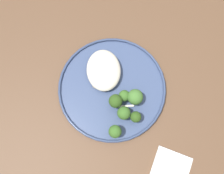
{
  "coord_description": "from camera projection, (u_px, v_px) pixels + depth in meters",
  "views": [
    {
      "loc": [
        0.2,
        -0.06,
        1.39
      ],
      "look_at": [
        0.03,
        -0.04,
        0.76
      ],
      "focal_mm": 39.67,
      "sensor_mm": 36.0,
      "label": 1
    }
  ],
  "objects": [
    {
      "name": "seared_scallop_half_hidden",
      "position": [
        103.0,
        78.0,
        0.66
      ],
      "size": [
        0.03,
        0.03,
        0.02
      ],
      "color": "beige",
      "rests_on": "dinner_plate"
    },
    {
      "name": "seared_scallop_on_noodles",
      "position": [
        96.0,
        84.0,
        0.66
      ],
      "size": [
        0.02,
        0.02,
        0.02
      ],
      "color": "beige",
      "rests_on": "dinner_plate"
    },
    {
      "name": "dinner_plate",
      "position": [
        112.0,
        88.0,
        0.67
      ],
      "size": [
        0.29,
        0.29,
        0.02
      ],
      "color": "#38476B",
      "rests_on": "wooden_dining_table"
    },
    {
      "name": "broccoli_floret_front_edge",
      "position": [
        116.0,
        101.0,
        0.62
      ],
      "size": [
        0.04,
        0.04,
        0.05
      ],
      "color": "#7A994C",
      "rests_on": "dinner_plate"
    },
    {
      "name": "broccoli_floret_center_pile",
      "position": [
        124.0,
        113.0,
        0.62
      ],
      "size": [
        0.03,
        0.03,
        0.05
      ],
      "color": "#89A356",
      "rests_on": "dinner_plate"
    },
    {
      "name": "broccoli_floret_tall_stalk",
      "position": [
        115.0,
        132.0,
        0.61
      ],
      "size": [
        0.03,
        0.03,
        0.05
      ],
      "color": "#7A994C",
      "rests_on": "dinner_plate"
    },
    {
      "name": "broccoli_floret_rear_charred",
      "position": [
        136.0,
        117.0,
        0.62
      ],
      "size": [
        0.03,
        0.03,
        0.04
      ],
      "color": "#89A356",
      "rests_on": "dinner_plate"
    },
    {
      "name": "wooden_dining_table",
      "position": [
        124.0,
        85.0,
        0.76
      ],
      "size": [
        1.4,
        1.0,
        0.74
      ],
      "color": "brown",
      "rests_on": "ground"
    },
    {
      "name": "broccoli_floret_split_head",
      "position": [
        135.0,
        97.0,
        0.63
      ],
      "size": [
        0.04,
        0.04,
        0.05
      ],
      "color": "#7A994C",
      "rests_on": "dinner_plate"
    },
    {
      "name": "noodle_bed",
      "position": [
        104.0,
        70.0,
        0.66
      ],
      "size": [
        0.12,
        0.09,
        0.04
      ],
      "color": "beige",
      "rests_on": "dinner_plate"
    },
    {
      "name": "seared_scallop_tiny_bay",
      "position": [
        110.0,
        77.0,
        0.66
      ],
      "size": [
        0.03,
        0.03,
        0.02
      ],
      "color": "#E5C689",
      "rests_on": "dinner_plate"
    },
    {
      "name": "onion_sliver_pale_crescent",
      "position": [
        122.0,
        96.0,
        0.66
      ],
      "size": [
        0.01,
        0.05,
        0.0
      ],
      "primitive_type": "cube",
      "rotation": [
        0.0,
        0.0,
        4.82
      ],
      "color": "silver",
      "rests_on": "dinner_plate"
    },
    {
      "name": "ground",
      "position": [
        119.0,
        116.0,
        1.4
      ],
      "size": [
        6.0,
        6.0,
        0.0
      ],
      "primitive_type": "plane",
      "color": "#665B51"
    },
    {
      "name": "seared_scallop_tilted_round",
      "position": [
        105.0,
        70.0,
        0.67
      ],
      "size": [
        0.03,
        0.03,
        0.02
      ],
      "color": "#DBB77A",
      "rests_on": "dinner_plate"
    },
    {
      "name": "onion_sliver_short_strip",
      "position": [
        126.0,
        106.0,
        0.65
      ],
      "size": [
        0.01,
        0.04,
        0.0
      ],
      "primitive_type": "cube",
      "rotation": [
        0.0,
        0.0,
        1.53
      ],
      "color": "silver",
      "rests_on": "dinner_plate"
    },
    {
      "name": "seared_scallop_left_edge",
      "position": [
        106.0,
        61.0,
        0.68
      ],
      "size": [
        0.02,
        0.02,
        0.01
      ],
      "color": "#E5C689",
      "rests_on": "dinner_plate"
    },
    {
      "name": "broccoli_floret_left_leaning",
      "position": [
        124.0,
        96.0,
        0.64
      ],
      "size": [
        0.03,
        0.03,
        0.04
      ],
      "color": "#7A994C",
      "rests_on": "dinner_plate"
    }
  ]
}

